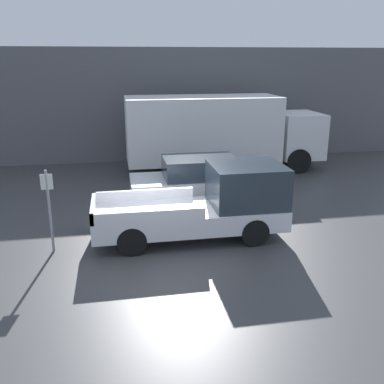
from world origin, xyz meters
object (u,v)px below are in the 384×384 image
car (197,182)px  parking_sign (49,206)px  delivery_truck (219,131)px  pickup_truck (211,204)px

car → parking_sign: (-4.41, -2.96, 0.41)m
delivery_truck → parking_sign: 9.77m
pickup_truck → parking_sign: size_ratio=2.40×
pickup_truck → car: 2.70m
pickup_truck → delivery_truck: size_ratio=0.61×
pickup_truck → parking_sign: bearing=-176.5°
delivery_truck → parking_sign: (-6.26, -7.48, -0.56)m
car → delivery_truck: delivery_truck is taller
parking_sign → car: bearing=33.8°
pickup_truck → delivery_truck: delivery_truck is taller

